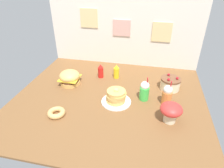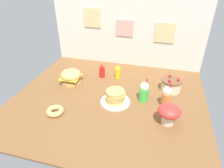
{
  "view_description": "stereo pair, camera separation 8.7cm",
  "coord_description": "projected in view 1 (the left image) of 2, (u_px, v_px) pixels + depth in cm",
  "views": [
    {
      "loc": [
        37.62,
        -159.18,
        114.85
      ],
      "look_at": [
        0.78,
        11.02,
        10.15
      ],
      "focal_mm": 31.61,
      "sensor_mm": 36.0,
      "label": 1
    },
    {
      "loc": [
        46.04,
        -157.14,
        114.85
      ],
      "look_at": [
        0.78,
        11.02,
        10.15
      ],
      "focal_mm": 31.61,
      "sensor_mm": 36.0,
      "label": 2
    }
  ],
  "objects": [
    {
      "name": "ground_plane",
      "position": [
        109.0,
        99.0,
        2.0
      ],
      "size": [
        190.08,
        170.0,
        2.0
      ],
      "primitive_type": "cube",
      "color": "brown"
    },
    {
      "name": "back_wall",
      "position": [
        124.0,
        33.0,
        2.48
      ],
      "size": [
        190.08,
        4.2,
        84.38
      ],
      "color": "silver",
      "rests_on": "ground_plane"
    },
    {
      "name": "burger",
      "position": [
        70.0,
        78.0,
        2.2
      ],
      "size": [
        22.6,
        22.6,
        16.29
      ],
      "color": "#DBA859",
      "rests_on": "ground_plane"
    },
    {
      "name": "pancake_stack",
      "position": [
        116.0,
        97.0,
        1.9
      ],
      "size": [
        28.97,
        28.97,
        14.91
      ],
      "color": "white",
      "rests_on": "ground_plane"
    },
    {
      "name": "layer_cake",
      "position": [
        170.0,
        83.0,
        2.11
      ],
      "size": [
        21.27,
        21.27,
        15.51
      ],
      "color": "beige",
      "rests_on": "ground_plane"
    },
    {
      "name": "ketchup_bottle",
      "position": [
        101.0,
        71.0,
        2.33
      ],
      "size": [
        6.48,
        6.48,
        17.04
      ],
      "color": "red",
      "rests_on": "ground_plane"
    },
    {
      "name": "mustard_bottle",
      "position": [
        116.0,
        72.0,
        2.32
      ],
      "size": [
        6.48,
        6.48,
        17.04
      ],
      "color": "yellow",
      "rests_on": "ground_plane"
    },
    {
      "name": "cream_soda_cup",
      "position": [
        144.0,
        91.0,
        1.93
      ],
      "size": [
        9.37,
        9.37,
        25.57
      ],
      "color": "green",
      "rests_on": "ground_plane"
    },
    {
      "name": "orange_float_cup",
      "position": [
        167.0,
        95.0,
        1.86
      ],
      "size": [
        9.37,
        9.37,
        25.58
      ],
      "color": "orange",
      "rests_on": "ground_plane"
    },
    {
      "name": "donut_pink_glaze",
      "position": [
        56.0,
        113.0,
        1.75
      ],
      "size": [
        15.85,
        15.85,
        4.77
      ],
      "color": "tan",
      "rests_on": "ground_plane"
    },
    {
      "name": "mushroom_stool",
      "position": [
        171.0,
        111.0,
        1.64
      ],
      "size": [
        18.74,
        18.74,
        17.89
      ],
      "color": "beige",
      "rests_on": "ground_plane"
    }
  ]
}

